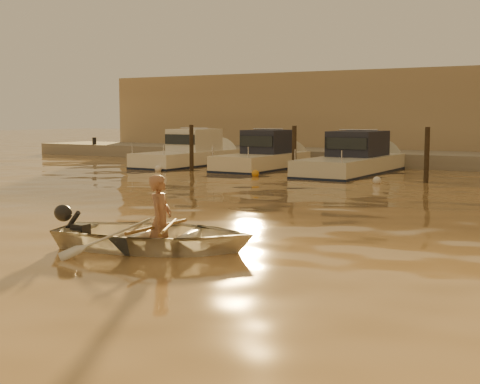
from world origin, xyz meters
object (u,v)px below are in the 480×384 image
Objects in this scene: dinghy at (155,235)px; moored_boat_2 at (352,158)px; moored_boat_0 at (187,153)px; person at (160,221)px; moored_boat_1 at (262,155)px.

moored_boat_2 is at bearing -7.79° from dinghy.
moored_boat_0 is at bearing 180.00° from moored_boat_2.
moored_boat_2 is (-2.79, 16.76, 0.36)m from dinghy.
person is 20.17m from moored_boat_0.
moored_boat_0 reaches higher than person.
moored_boat_2 is (8.38, 0.00, 0.00)m from moored_boat_0.
moored_boat_0 is 1.09× the size of moored_boat_1.
moored_boat_0 is at bearing 180.00° from moored_boat_1.
moored_boat_1 is (4.12, 0.00, 0.00)m from moored_boat_0.
person is at bearing -80.20° from moored_boat_2.
moored_boat_1 reaches higher than dinghy.
moored_boat_0 is 8.38m from moored_boat_2.
moored_boat_0 is (-11.27, 16.73, 0.09)m from person.
moored_boat_0 and moored_boat_1 have the same top height.
moored_boat_0 is 0.89× the size of moored_boat_2.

